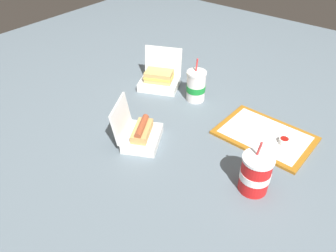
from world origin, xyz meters
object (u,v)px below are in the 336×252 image
clamshell_hotdog_center (140,134)px  soda_cup_left (255,174)px  clamshell_sandwich_right (160,79)px  plastic_fork (273,144)px  food_tray (265,136)px  ketchup_cup (284,141)px  soda_cup_right (196,86)px

clamshell_hotdog_center → soda_cup_left: soda_cup_left is taller
clamshell_sandwich_right → clamshell_hotdog_center: bearing=119.1°
clamshell_hotdog_center → plastic_fork: bearing=-145.6°
clamshell_hotdog_center → clamshell_sandwich_right: 0.44m
food_tray → plastic_fork: bearing=139.9°
clamshell_sandwich_right → soda_cup_left: bearing=154.0°
plastic_fork → ketchup_cup: bearing=-109.4°
soda_cup_left → soda_cup_right: bearing=-36.2°
soda_cup_right → clamshell_sandwich_right: bearing=3.5°
food_tray → plastic_fork: plastic_fork is taller
food_tray → soda_cup_right: 0.40m
soda_cup_left → clamshell_sandwich_right: bearing=-26.0°
soda_cup_left → food_tray: bearing=-73.1°
clamshell_hotdog_center → soda_cup_right: 0.40m
clamshell_hotdog_center → clamshell_sandwich_right: bearing=-60.9°
food_tray → ketchup_cup: ketchup_cup is taller
plastic_fork → soda_cup_right: bearing=9.9°
food_tray → clamshell_hotdog_center: (0.38, 0.34, 0.03)m
food_tray → clamshell_sandwich_right: 0.60m
ketchup_cup → plastic_fork: bearing=47.5°
clamshell_sandwich_right → soda_cup_left: (-0.68, 0.33, 0.03)m
ketchup_cup → soda_cup_right: 0.47m
food_tray → plastic_fork: 0.07m
clamshell_sandwich_right → ketchup_cup: bearing=175.3°
plastic_fork → clamshell_sandwich_right: size_ratio=0.45×
clamshell_sandwich_right → plastic_fork: bearing=172.2°
plastic_fork → clamshell_hotdog_center: bearing=57.5°
food_tray → clamshell_sandwich_right: (0.60, -0.05, 0.04)m
plastic_fork → soda_cup_left: size_ratio=0.54×
food_tray → soda_cup_right: bearing=-8.7°
plastic_fork → soda_cup_right: size_ratio=0.53×
clamshell_hotdog_center → soda_cup_left: (-0.47, -0.05, 0.03)m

